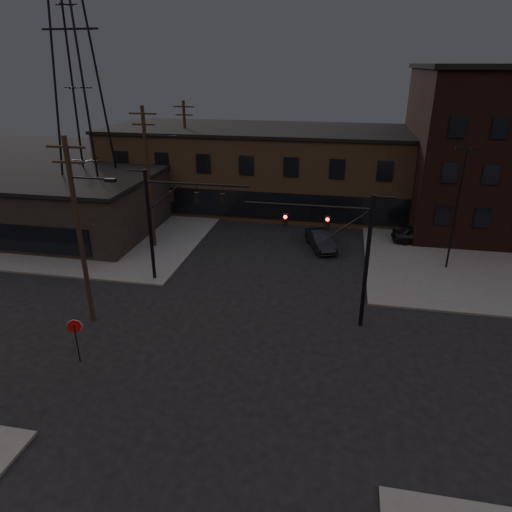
{
  "coord_description": "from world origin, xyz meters",
  "views": [
    {
      "loc": [
        4.9,
        -19.73,
        14.42
      ],
      "look_at": [
        -0.07,
        5.57,
        3.5
      ],
      "focal_mm": 32.0,
      "sensor_mm": 36.0,
      "label": 1
    }
  ],
  "objects_px": {
    "car_crossing": "(321,240)",
    "parked_car_lot_a": "(418,235)",
    "traffic_signal_near": "(347,247)",
    "traffic_signal_far": "(166,214)",
    "stop_sign": "(75,331)"
  },
  "relations": [
    {
      "from": "stop_sign",
      "to": "parked_car_lot_a",
      "type": "distance_m",
      "value": 28.61
    },
    {
      "from": "car_crossing",
      "to": "parked_car_lot_a",
      "type": "bearing_deg",
      "value": -2.97
    },
    {
      "from": "traffic_signal_far",
      "to": "car_crossing",
      "type": "height_order",
      "value": "traffic_signal_far"
    },
    {
      "from": "traffic_signal_near",
      "to": "parked_car_lot_a",
      "type": "height_order",
      "value": "traffic_signal_near"
    },
    {
      "from": "parked_car_lot_a",
      "to": "car_crossing",
      "type": "distance_m",
      "value": 8.55
    },
    {
      "from": "traffic_signal_far",
      "to": "parked_car_lot_a",
      "type": "height_order",
      "value": "traffic_signal_far"
    },
    {
      "from": "traffic_signal_near",
      "to": "traffic_signal_far",
      "type": "bearing_deg",
      "value": 163.83
    },
    {
      "from": "traffic_signal_near",
      "to": "traffic_signal_far",
      "type": "xyz_separation_m",
      "value": [
        -12.07,
        3.5,
        0.08
      ]
    },
    {
      "from": "traffic_signal_near",
      "to": "stop_sign",
      "type": "relative_size",
      "value": 3.23
    },
    {
      "from": "parked_car_lot_a",
      "to": "traffic_signal_near",
      "type": "bearing_deg",
      "value": 151.23
    },
    {
      "from": "stop_sign",
      "to": "car_crossing",
      "type": "relative_size",
      "value": 0.54
    },
    {
      "from": "parked_car_lot_a",
      "to": "car_crossing",
      "type": "height_order",
      "value": "parked_car_lot_a"
    },
    {
      "from": "traffic_signal_far",
      "to": "parked_car_lot_a",
      "type": "relative_size",
      "value": 1.83
    },
    {
      "from": "traffic_signal_far",
      "to": "traffic_signal_near",
      "type": "bearing_deg",
      "value": -16.17
    },
    {
      "from": "traffic_signal_near",
      "to": "parked_car_lot_a",
      "type": "xyz_separation_m",
      "value": [
        6.15,
        14.43,
        -4.04
      ]
    }
  ]
}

